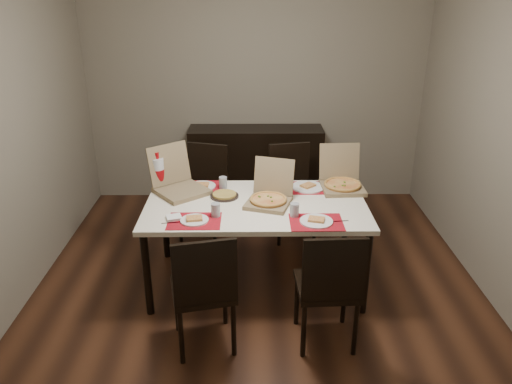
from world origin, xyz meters
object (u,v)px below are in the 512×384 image
pizza_box_center (269,197)px  chair_far_right (291,187)px  chair_near_left (204,288)px  chair_far_left (205,187)px  chair_near_right (329,285)px  dip_bowl (262,191)px  sideboard (256,166)px  soda_bottle (158,174)px  dining_table (256,211)px

pizza_box_center → chair_far_right: bearing=74.5°
chair_near_left → chair_far_left: bearing=94.6°
chair_near_right → dip_bowl: 1.17m
chair_near_left → pizza_box_center: 1.02m
sideboard → chair_near_left: bearing=-98.5°
chair_near_left → sideboard: bearing=81.5°
sideboard → chair_near_right: chair_near_right is taller
dip_bowl → soda_bottle: (-0.90, 0.09, 0.12)m
chair_far_right → chair_far_left: bearing=180.0°
dip_bowl → dining_table: bearing=-103.8°
chair_far_right → sideboard: bearing=114.7°
dining_table → dip_bowl: bearing=76.2°
sideboard → chair_near_left: (-0.38, -2.54, 0.06)m
dining_table → pizza_box_center: size_ratio=3.95×
chair_near_left → chair_far_right: (0.73, 1.78, 0.00)m
chair_near_left → chair_near_right: size_ratio=1.00×
dining_table → chair_near_left: 0.95m
chair_near_right → soda_bottle: (-1.33, 1.14, 0.38)m
pizza_box_center → dining_table: bearing=-179.3°
soda_bottle → chair_far_right: bearing=26.8°
pizza_box_center → soda_bottle: 1.00m
chair_near_right → dip_bowl: size_ratio=7.20×
dining_table → chair_far_left: chair_far_left is taller
chair_near_left → dip_bowl: (0.42, 1.08, 0.25)m
dining_table → chair_far_right: 1.01m
sideboard → pizza_box_center: pizza_box_center is taller
dining_table → soda_bottle: soda_bottle is taller
dining_table → chair_far_left: bearing=118.6°
dining_table → chair_near_right: 0.98m
pizza_box_center → soda_bottle: (-0.95, 0.32, 0.09)m
dining_table → chair_near_right: (0.49, -0.83, -0.17)m
dip_bowl → soda_bottle: 0.91m
dining_table → dip_bowl: 0.25m
dining_table → dip_bowl: (0.06, 0.23, 0.08)m
sideboard → soda_bottle: bearing=-122.0°
chair_near_left → chair_far_right: 1.93m
chair_far_right → dip_bowl: (-0.31, -0.70, 0.25)m
chair_near_left → pizza_box_center: size_ratio=2.04×
soda_bottle → pizza_box_center: bearing=-18.4°
soda_bottle → chair_near_right: bearing=-40.6°
dining_table → chair_near_right: size_ratio=1.94×
sideboard → dip_bowl: sideboard is taller
chair_near_right → pizza_box_center: bearing=114.8°
dining_table → chair_far_left: size_ratio=1.94×
chair_near_right → pizza_box_center: pizza_box_center is taller
chair_far_left → dip_bowl: (0.56, -0.70, 0.25)m
chair_near_left → dip_bowl: chair_near_left is taller
sideboard → pizza_box_center: bearing=-86.9°
chair_near_right → dip_bowl: (-0.44, 1.05, 0.25)m
dining_table → chair_far_right: bearing=68.5°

